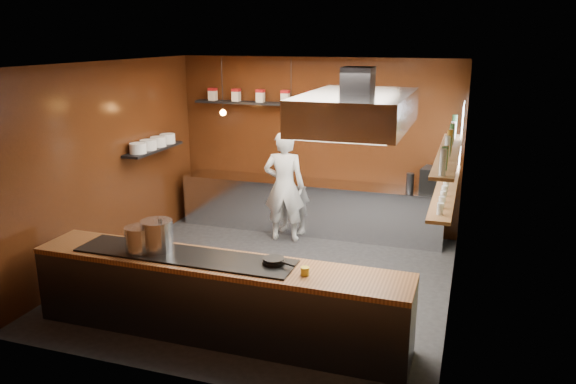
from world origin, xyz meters
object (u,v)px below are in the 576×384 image
at_px(stockpot_small, 139,239).
at_px(espresso_machine, 435,181).
at_px(stockpot_large, 157,235).
at_px(chef, 284,186).
at_px(extractor_hood, 357,110).

distance_m(stockpot_small, espresso_machine, 4.85).
bearing_deg(stockpot_large, espresso_machine, 52.17).
height_order(stockpot_small, espresso_machine, espresso_machine).
relative_size(stockpot_large, chef, 0.20).
xyz_separation_m(stockpot_small, chef, (0.64, 3.30, -0.16)).
distance_m(extractor_hood, chef, 3.03).
bearing_deg(stockpot_large, stockpot_small, -151.61).
bearing_deg(extractor_hood, stockpot_small, -150.49).
distance_m(extractor_hood, stockpot_small, 2.94).
height_order(extractor_hood, espresso_machine, extractor_hood).
relative_size(stockpot_large, stockpot_small, 1.17).
bearing_deg(chef, espresso_machine, -178.84).
distance_m(stockpot_small, chef, 3.37).
xyz_separation_m(extractor_hood, stockpot_large, (-2.05, -1.17, -1.39)).
bearing_deg(chef, extractor_hood, 118.08).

